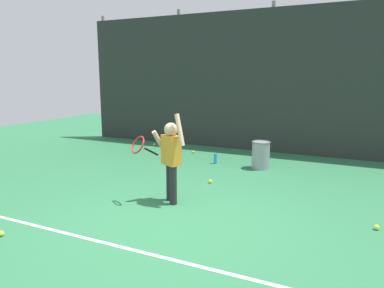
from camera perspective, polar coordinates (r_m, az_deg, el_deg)
The scene contains 15 objects.
ground_plane at distance 4.95m, azimuth -2.57°, elevation -11.61°, with size 20.00×20.00×0.00m, color #2D7247.
court_line_baseline at distance 4.19m, azimuth -9.23°, elevation -16.06°, with size 9.00×0.05×0.00m, color white.
back_fence_windscreen at distance 9.11m, azimuth 12.13°, elevation 9.49°, with size 10.38×0.08×3.44m, color #282D2B.
fence_post_0 at distance 11.47m, azimuth -13.40°, elevation 10.03°, with size 0.09×0.09×3.59m, color slate.
fence_post_1 at distance 10.07m, azimuth -2.03°, elevation 10.25°, with size 0.09×0.09×3.59m, color slate.
fence_post_2 at distance 9.17m, azimuth 12.24°, elevation 9.96°, with size 0.09×0.09×3.59m, color slate.
tennis_player at distance 5.36m, azimuth -3.51°, elevation -1.73°, with size 0.88×0.55×1.35m.
ball_hopper at distance 7.54m, azimuth 10.73°, elevation -1.64°, with size 0.38×0.38×0.56m.
water_bottle at distance 7.86m, azimuth 3.68°, elevation -2.30°, with size 0.07×0.07×0.22m, color #268CD8.
tennis_ball_0 at distance 8.89m, azimuth 0.20°, elevation -1.25°, with size 0.07×0.07×0.07m, color #CCE033.
tennis_ball_1 at distance 4.99m, azimuth -27.72°, elevation -12.32°, with size 0.07×0.07×0.07m, color #CCE033.
tennis_ball_4 at distance 9.88m, azimuth -5.91°, elevation -0.09°, with size 0.07×0.07×0.07m, color #CCE033.
tennis_ball_5 at distance 6.47m, azimuth 2.91°, elevation -5.87°, with size 0.07×0.07×0.07m, color #CCE033.
tennis_ball_6 at distance 5.14m, azimuth 26.96°, elevation -11.56°, with size 0.07×0.07×0.07m, color #CCE033.
tennis_ball_7 at distance 7.85m, azimuth -3.82°, elevation -2.90°, with size 0.07×0.07×0.07m, color #CCE033.
Camera 1 is at (2.19, -4.02, 1.89)m, focal length 34.03 mm.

